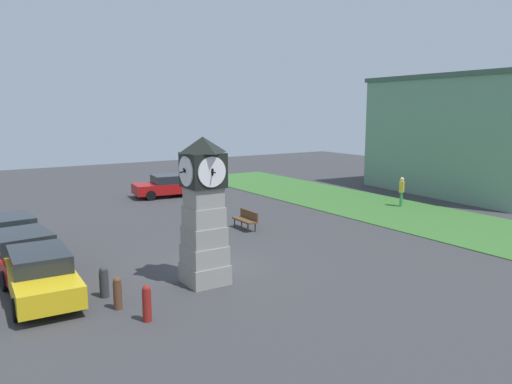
{
  "coord_description": "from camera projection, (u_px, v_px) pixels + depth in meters",
  "views": [
    {
      "loc": [
        15.53,
        -8.12,
        5.76
      ],
      "look_at": [
        0.47,
        1.67,
        2.76
      ],
      "focal_mm": 35.0,
      "sensor_mm": 36.0,
      "label": 1
    }
  ],
  "objects": [
    {
      "name": "bollard_near_tower",
      "position": [
        147.0,
        303.0,
        13.6
      ],
      "size": [
        0.25,
        0.25,
        1.03
      ],
      "color": "maroon",
      "rests_on": "ground_plane"
    },
    {
      "name": "bollard_far_row",
      "position": [
        104.0,
        282.0,
        15.37
      ],
      "size": [
        0.28,
        0.28,
        0.99
      ],
      "color": "#333338",
      "rests_on": "ground_plane"
    },
    {
      "name": "car_far_lot",
      "position": [
        168.0,
        185.0,
        33.0
      ],
      "size": [
        2.37,
        4.39,
        1.44
      ],
      "color": "#A51111",
      "rests_on": "ground_plane"
    },
    {
      "name": "car_near_tower",
      "position": [
        24.0,
        253.0,
        17.55
      ],
      "size": [
        4.35,
        2.39,
        1.45
      ],
      "color": "#A51111",
      "rests_on": "ground_plane"
    },
    {
      "name": "clock_tower",
      "position": [
        204.0,
        213.0,
        16.34
      ],
      "size": [
        1.64,
        1.57,
        4.88
      ],
      "color": "gray",
      "rests_on": "ground_plane"
    },
    {
      "name": "car_by_building",
      "position": [
        41.0,
        275.0,
        15.26
      ],
      "size": [
        4.46,
        2.05,
        1.45
      ],
      "color": "gold",
      "rests_on": "ground_plane"
    },
    {
      "name": "warehouse_blue_far",
      "position": [
        465.0,
        135.0,
        33.92
      ],
      "size": [
        13.29,
        7.88,
        7.98
      ],
      "color": "gray",
      "rests_on": "ground_plane"
    },
    {
      "name": "car_navy_sedan",
      "position": [
        12.0,
        235.0,
        19.96
      ],
      "size": [
        4.0,
        2.07,
        1.51
      ],
      "color": "#19602D",
      "rests_on": "ground_plane"
    },
    {
      "name": "bench",
      "position": [
        246.0,
        219.0,
        24.08
      ],
      "size": [
        1.61,
        0.57,
        0.9
      ],
      "color": "brown",
      "rests_on": "ground_plane"
    },
    {
      "name": "bollard_mid_row",
      "position": [
        118.0,
        293.0,
        14.44
      ],
      "size": [
        0.25,
        0.25,
        0.97
      ],
      "color": "brown",
      "rests_on": "ground_plane"
    },
    {
      "name": "grass_verge_far",
      "position": [
        437.0,
        221.0,
        25.87
      ],
      "size": [
        44.29,
        6.79,
        0.04
      ],
      "primitive_type": "cube",
      "color": "#386B2D",
      "rests_on": "ground_plane"
    },
    {
      "name": "ground_plane",
      "position": [
        211.0,
        269.0,
        18.16
      ],
      "size": [
        73.82,
        73.82,
        0.0
      ],
      "primitive_type": "plane",
      "color": "#38383A"
    },
    {
      "name": "pedestrian_near_bench",
      "position": [
        402.0,
        190.0,
        29.46
      ],
      "size": [
        0.41,
        0.47,
        1.78
      ],
      "color": "#338C4C",
      "rests_on": "ground_plane"
    }
  ]
}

